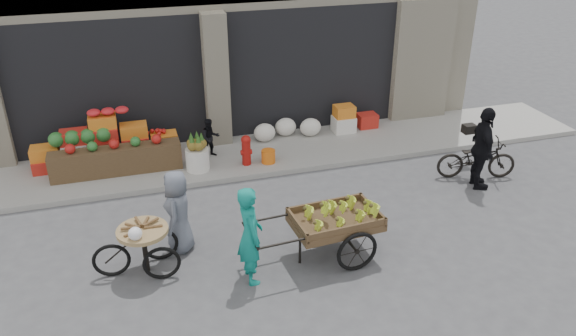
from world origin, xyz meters
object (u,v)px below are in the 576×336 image
object	(u,v)px
fire_hydrant	(246,149)
cyclist	(482,149)
tricycle_cart	(143,243)
seated_person	(210,138)
pineapple_bin	(198,159)
vendor_grey	(178,211)
vendor_woman	(250,235)
orange_bucket	(268,156)
bicycle	(476,159)
banana_cart	(333,219)

from	to	relation	value
fire_hydrant	cyclist	xyz separation A→B (m)	(4.55, -2.25, 0.40)
tricycle_cart	cyclist	size ratio (longest dim) A/B	0.79
seated_person	tricycle_cart	bearing A→B (deg)	-124.48
pineapple_bin	seated_person	world-z (taller)	seated_person
pineapple_bin	vendor_grey	world-z (taller)	vendor_grey
fire_hydrant	vendor_woman	distance (m)	4.03
orange_bucket	cyclist	world-z (taller)	cyclist
orange_bucket	vendor_woman	world-z (taller)	vendor_woman
pineapple_bin	bicycle	world-z (taller)	bicycle
orange_bucket	seated_person	world-z (taller)	seated_person
seated_person	cyclist	distance (m)	6.01
fire_hydrant	cyclist	size ratio (longest dim) A/B	0.39
fire_hydrant	cyclist	distance (m)	5.10
pineapple_bin	orange_bucket	distance (m)	1.61
vendor_woman	tricycle_cart	world-z (taller)	vendor_woman
tricycle_cart	cyclist	bearing A→B (deg)	10.48
vendor_woman	tricycle_cart	bearing A→B (deg)	64.39
tricycle_cart	vendor_grey	world-z (taller)	vendor_grey
fire_hydrant	tricycle_cart	world-z (taller)	tricycle_cart
tricycle_cart	vendor_grey	size ratio (longest dim) A/B	0.94
fire_hydrant	orange_bucket	world-z (taller)	fire_hydrant
seated_person	bicycle	world-z (taller)	seated_person
orange_bucket	vendor_grey	xyz separation A→B (m)	(-2.32, -2.68, 0.49)
seated_person	cyclist	size ratio (longest dim) A/B	0.52
seated_person	banana_cart	size ratio (longest dim) A/B	0.36
vendor_woman	bicycle	bearing A→B (deg)	-72.05
seated_person	vendor_grey	size ratio (longest dim) A/B	0.61
pineapple_bin	orange_bucket	xyz separation A→B (m)	(1.60, -0.10, -0.10)
orange_bucket	vendor_woman	xyz separation A→B (m)	(-1.32, -3.88, 0.58)
seated_person	cyclist	xyz separation A→B (m)	(5.25, -2.90, 0.32)
tricycle_cart	banana_cart	bearing A→B (deg)	-6.23
seated_person	bicycle	bearing A→B (deg)	-34.62
fire_hydrant	seated_person	size ratio (longest dim) A/B	0.76
banana_cart	cyclist	distance (m)	4.16
vendor_woman	banana_cart	bearing A→B (deg)	-84.20
vendor_woman	bicycle	distance (m)	5.97
seated_person	tricycle_cart	xyz separation A→B (m)	(-1.77, -3.88, -0.02)
orange_bucket	bicycle	distance (m)	4.62
pineapple_bin	orange_bucket	bearing A→B (deg)	-3.58
vendor_woman	bicycle	world-z (taller)	vendor_woman
tricycle_cart	seated_person	bearing A→B (deg)	68.04
banana_cart	cyclist	size ratio (longest dim) A/B	1.43
orange_bucket	tricycle_cart	distance (m)	4.36
vendor_grey	vendor_woman	bearing A→B (deg)	59.48
pineapple_bin	cyclist	distance (m)	6.13
pineapple_bin	banana_cart	size ratio (longest dim) A/B	0.20
orange_bucket	fire_hydrant	bearing A→B (deg)	174.29
banana_cart	vendor_woman	distance (m)	1.51
tricycle_cart	vendor_grey	distance (m)	0.84
banana_cart	vendor_woman	xyz separation A→B (m)	(-1.49, -0.22, 0.09)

